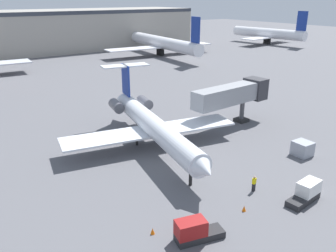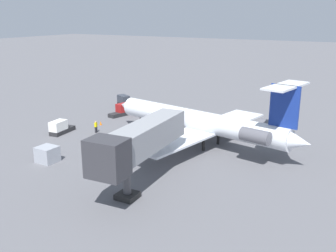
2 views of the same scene
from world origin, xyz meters
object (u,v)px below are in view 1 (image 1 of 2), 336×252
traffic_cone_near (153,231)px  parked_airliner_east_mid (161,43)px  baggage_tug_spare (306,192)px  traffic_cone_mid (244,208)px  jet_bridge (235,94)px  parked_airliner_east_end (268,33)px  regional_jet (151,123)px  ground_crew_marshaller (254,183)px  baggage_tug_trailing (195,231)px  cargo_container_uld (302,148)px

traffic_cone_near → parked_airliner_east_mid: size_ratio=0.01×
baggage_tug_spare → traffic_cone_mid: bearing=161.1°
jet_bridge → parked_airliner_east_end: parked_airliner_east_end is taller
regional_jet → ground_crew_marshaller: regional_jet is taller
baggage_tug_spare → traffic_cone_near: (-14.67, 4.13, -0.56)m
traffic_cone_near → parked_airliner_east_mid: parked_airliner_east_mid is taller
baggage_tug_spare → parked_airliner_east_end: (89.17, 79.22, 3.37)m
baggage_tug_trailing → traffic_cone_near: 3.51m
regional_jet → cargo_container_uld: bearing=-43.7°
traffic_cone_near → parked_airliner_east_mid: 92.19m
ground_crew_marshaller → traffic_cone_near: ground_crew_marshaller is taller
baggage_tug_trailing → traffic_cone_near: (-2.31, 2.57, -0.56)m
jet_bridge → cargo_container_uld: 13.43m
regional_jet → parked_airliner_east_end: size_ratio=0.87×
baggage_tug_trailing → regional_jet: bearing=67.8°
traffic_cone_near → traffic_cone_mid: 8.78m
regional_jet → ground_crew_marshaller: size_ratio=16.62×
baggage_tug_spare → parked_airliner_east_end: size_ratio=0.13×
ground_crew_marshaller → parked_airliner_east_mid: (40.16, 76.15, 3.29)m
parked_airliner_east_end → jet_bridge: bearing=-142.9°
baggage_tug_spare → parked_airliner_east_end: parked_airliner_east_end is taller
jet_bridge → parked_airliner_east_mid: (27.72, 60.96, -0.56)m
traffic_cone_mid → parked_airliner_east_end: (95.30, 77.13, 3.94)m
ground_crew_marshaller → traffic_cone_mid: 3.88m
parked_airliner_east_end → cargo_container_uld: bearing=-137.9°
traffic_cone_mid → parked_airliner_east_end: 122.66m
jet_bridge → parked_airliner_east_mid: size_ratio=0.31×
jet_bridge → cargo_container_uld: bearing=-95.2°
baggage_tug_spare → traffic_cone_mid: size_ratio=7.47×
traffic_cone_near → parked_airliner_east_end: parked_airliner_east_end is taller
regional_jet → baggage_tug_trailing: (-7.26, -17.77, -2.28)m
parked_airliner_east_mid → baggage_tug_trailing: bearing=-122.3°
traffic_cone_near → parked_airliner_east_end: size_ratio=0.02×
jet_bridge → cargo_container_uld: size_ratio=6.36×
jet_bridge → traffic_cone_near: 28.94m
baggage_tug_spare → parked_airliner_east_mid: (37.37, 80.13, 3.31)m
baggage_tug_trailing → parked_airliner_east_end: bearing=37.4°
parked_airliner_east_mid → parked_airliner_east_end: bearing=-1.0°
traffic_cone_near → traffic_cone_mid: size_ratio=1.00×
traffic_cone_near → parked_airliner_east_end: 128.20m
regional_jet → traffic_cone_mid: size_ratio=51.07×
traffic_cone_mid → parked_airliner_east_end: bearing=39.0°
parked_airliner_east_mid → parked_airliner_east_end: 51.81m
regional_jet → parked_airliner_east_mid: (42.47, 60.81, 1.03)m
parked_airliner_east_mid → cargo_container_uld: bearing=-111.4°
traffic_cone_near → jet_bridge: bearing=31.7°
ground_crew_marshaller → traffic_cone_near: bearing=179.3°
ground_crew_marshaller → parked_airliner_east_end: bearing=39.3°
cargo_container_uld → traffic_cone_near: 23.27m
jet_bridge → parked_airliner_east_end: size_ratio=0.42×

